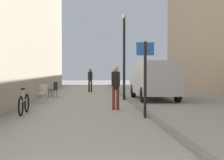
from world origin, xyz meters
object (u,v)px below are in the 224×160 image
at_px(lamp_post, 124,51).
at_px(bicycle_leaning, 24,104).
at_px(street_sign_post, 145,73).
at_px(cafe_chair_near_window, 42,92).
at_px(delivery_van, 154,79).
at_px(pedestrian_main_foreground, 90,79).
at_px(pedestrian_mid_block, 116,84).
at_px(cafe_chair_by_doorway, 54,88).

relative_size(lamp_post, bicycle_leaning, 2.69).
bearing_deg(street_sign_post, cafe_chair_near_window, -48.63).
relative_size(delivery_van, bicycle_leaning, 2.74).
xyz_separation_m(street_sign_post, bicycle_leaning, (-4.30, 1.21, -1.16)).
height_order(street_sign_post, lamp_post, lamp_post).
height_order(pedestrian_main_foreground, pedestrian_mid_block, pedestrian_mid_block).
distance_m(delivery_van, lamp_post, 2.29).
xyz_separation_m(pedestrian_main_foreground, cafe_chair_by_doorway, (-2.20, -4.61, -0.48)).
relative_size(street_sign_post, cafe_chair_near_window, 2.77).
distance_m(pedestrian_mid_block, delivery_van, 5.09).
bearing_deg(cafe_chair_near_window, street_sign_post, 148.03).
relative_size(street_sign_post, lamp_post, 0.55).
bearing_deg(street_sign_post, delivery_van, -101.44).
xyz_separation_m(bicycle_leaning, cafe_chair_by_doorway, (0.24, 7.43, 0.17)).
distance_m(lamp_post, cafe_chair_by_doorway, 5.00).
height_order(delivery_van, cafe_chair_by_doorway, delivery_van).
xyz_separation_m(pedestrian_main_foreground, street_sign_post, (1.86, -13.25, 0.52)).
bearing_deg(street_sign_post, pedestrian_mid_block, -67.97).
bearing_deg(bicycle_leaning, cafe_chair_by_doorway, 88.03).
relative_size(delivery_van, lamp_post, 1.02).
bearing_deg(pedestrian_main_foreground, cafe_chair_near_window, -118.75).
distance_m(cafe_chair_near_window, cafe_chair_by_doorway, 3.36).
relative_size(delivery_van, cafe_chair_by_doorway, 5.16).
bearing_deg(lamp_post, bicycle_leaning, -128.07).
xyz_separation_m(cafe_chair_near_window, cafe_chair_by_doorway, (0.18, 3.35, 0.00)).
relative_size(lamp_post, cafe_chair_near_window, 5.06).
bearing_deg(cafe_chair_by_doorway, street_sign_post, -133.97).
height_order(pedestrian_mid_block, delivery_van, delivery_van).
distance_m(pedestrian_main_foreground, cafe_chair_near_window, 8.33).
bearing_deg(delivery_van, cafe_chair_by_doorway, 160.83).
bearing_deg(cafe_chair_by_doorway, lamp_post, -94.45).
distance_m(pedestrian_main_foreground, cafe_chair_by_doorway, 5.13).
distance_m(pedestrian_main_foreground, street_sign_post, 13.39).
relative_size(pedestrian_mid_block, street_sign_post, 0.70).
bearing_deg(bicycle_leaning, street_sign_post, -15.77).
xyz_separation_m(pedestrian_mid_block, street_sign_post, (0.81, -2.31, 0.50)).
bearing_deg(delivery_van, pedestrian_mid_block, -120.26).
distance_m(pedestrian_mid_block, cafe_chair_near_window, 4.57).
distance_m(lamp_post, cafe_chair_near_window, 4.99).
bearing_deg(bicycle_leaning, pedestrian_main_foreground, 78.43).
relative_size(pedestrian_main_foreground, pedestrian_mid_block, 0.98).
height_order(bicycle_leaning, cafe_chair_near_window, bicycle_leaning).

